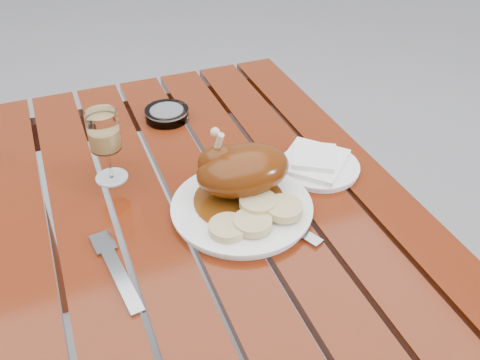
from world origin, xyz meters
The scene contains 10 objects.
table centered at (0.00, 0.00, 0.38)m, with size 0.80×1.20×0.75m, color maroon.
dinner_plate centered at (0.06, -0.03, 0.76)m, with size 0.27×0.27×0.02m, color white.
roast_duck centered at (0.07, 0.01, 0.82)m, with size 0.20×0.18×0.14m.
bread_dumplings centered at (0.07, -0.08, 0.78)m, with size 0.18×0.11×0.03m.
wine_glass centered at (-0.15, 0.17, 0.83)m, with size 0.07×0.07×0.16m, color tan.
side_plate centered at (0.27, 0.04, 0.76)m, with size 0.17×0.17×0.01m, color white.
napkin centered at (0.26, 0.05, 0.77)m, with size 0.13×0.12×0.01m, color white.
ashtray centered at (0.02, 0.37, 0.76)m, with size 0.11×0.11×0.03m, color #B2B7BC.
fork centered at (-0.19, -0.11, 0.75)m, with size 0.02×0.19×0.01m, color gray.
knife centered at (0.11, -0.06, 0.75)m, with size 0.02×0.23×0.01m, color gray.
Camera 1 is at (-0.23, -0.76, 1.43)m, focal length 40.00 mm.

